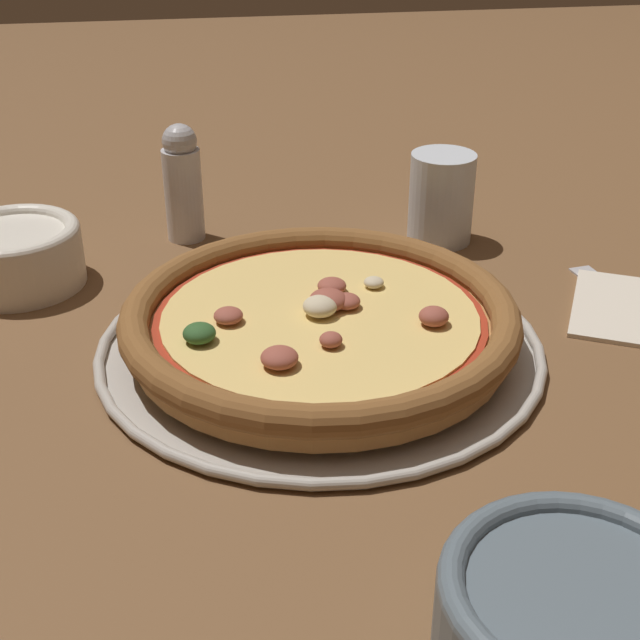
{
  "coord_description": "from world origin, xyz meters",
  "views": [
    {
      "loc": [
        0.62,
        -0.1,
        0.37
      ],
      "look_at": [
        0.0,
        0.0,
        0.03
      ],
      "focal_mm": 50.0,
      "sensor_mm": 36.0,
      "label": 1
    }
  ],
  "objects_px": {
    "drinking_cup": "(441,198)",
    "fork": "(624,301)",
    "pizza_tray": "(320,346)",
    "bowl_far": "(576,619)",
    "pepper_shaker": "(183,183)",
    "bowl_near": "(16,253)",
    "pizza": "(320,320)"
  },
  "relations": [
    {
      "from": "drinking_cup",
      "to": "fork",
      "type": "relative_size",
      "value": 0.53
    },
    {
      "from": "pizza_tray",
      "to": "bowl_far",
      "type": "relative_size",
      "value": 2.57
    },
    {
      "from": "bowl_far",
      "to": "drinking_cup",
      "type": "bearing_deg",
      "value": 171.02
    },
    {
      "from": "pizza_tray",
      "to": "bowl_far",
      "type": "bearing_deg",
      "value": 12.93
    },
    {
      "from": "pizza_tray",
      "to": "pepper_shaker",
      "type": "height_order",
      "value": "pepper_shaker"
    },
    {
      "from": "bowl_near",
      "to": "pepper_shaker",
      "type": "relative_size",
      "value": 1.01
    },
    {
      "from": "fork",
      "to": "pepper_shaker",
      "type": "distance_m",
      "value": 0.44
    },
    {
      "from": "pizza",
      "to": "bowl_far",
      "type": "height_order",
      "value": "bowl_far"
    },
    {
      "from": "bowl_far",
      "to": "pepper_shaker",
      "type": "relative_size",
      "value": 1.17
    },
    {
      "from": "pizza_tray",
      "to": "pizza",
      "type": "height_order",
      "value": "pizza"
    },
    {
      "from": "pizza",
      "to": "pepper_shaker",
      "type": "xyz_separation_m",
      "value": [
        -0.25,
        -0.1,
        0.03
      ]
    },
    {
      "from": "pizza_tray",
      "to": "bowl_far",
      "type": "height_order",
      "value": "bowl_far"
    },
    {
      "from": "pizza",
      "to": "fork",
      "type": "height_order",
      "value": "pizza"
    },
    {
      "from": "pizza",
      "to": "pepper_shaker",
      "type": "distance_m",
      "value": 0.27
    },
    {
      "from": "bowl_near",
      "to": "fork",
      "type": "distance_m",
      "value": 0.56
    },
    {
      "from": "drinking_cup",
      "to": "pepper_shaker",
      "type": "bearing_deg",
      "value": -100.69
    },
    {
      "from": "pizza_tray",
      "to": "fork",
      "type": "relative_size",
      "value": 2.08
    },
    {
      "from": "drinking_cup",
      "to": "pizza_tray",
      "type": "bearing_deg",
      "value": -37.98
    },
    {
      "from": "pizza_tray",
      "to": "fork",
      "type": "height_order",
      "value": "pizza_tray"
    },
    {
      "from": "bowl_far",
      "to": "drinking_cup",
      "type": "relative_size",
      "value": 1.53
    },
    {
      "from": "pizza_tray",
      "to": "pizza",
      "type": "xyz_separation_m",
      "value": [
        0.0,
        -0.0,
        0.02
      ]
    },
    {
      "from": "bowl_near",
      "to": "drinking_cup",
      "type": "height_order",
      "value": "drinking_cup"
    },
    {
      "from": "bowl_far",
      "to": "fork",
      "type": "bearing_deg",
      "value": 150.2
    },
    {
      "from": "bowl_far",
      "to": "drinking_cup",
      "type": "distance_m",
      "value": 0.54
    },
    {
      "from": "bowl_near",
      "to": "pizza",
      "type": "bearing_deg",
      "value": 56.71
    },
    {
      "from": "bowl_far",
      "to": "pepper_shaker",
      "type": "xyz_separation_m",
      "value": [
        -0.58,
        -0.17,
        0.03
      ]
    },
    {
      "from": "bowl_far",
      "to": "bowl_near",
      "type": "bearing_deg",
      "value": -146.15
    },
    {
      "from": "fork",
      "to": "drinking_cup",
      "type": "bearing_deg",
      "value": 29.48
    },
    {
      "from": "pizza_tray",
      "to": "bowl_far",
      "type": "distance_m",
      "value": 0.34
    },
    {
      "from": "bowl_near",
      "to": "fork",
      "type": "relative_size",
      "value": 0.7
    },
    {
      "from": "pizza",
      "to": "drinking_cup",
      "type": "relative_size",
      "value": 3.47
    },
    {
      "from": "bowl_far",
      "to": "pepper_shaker",
      "type": "height_order",
      "value": "pepper_shaker"
    }
  ]
}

